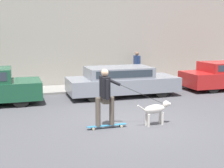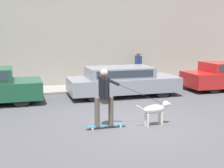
{
  "view_description": "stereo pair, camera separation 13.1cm",
  "coord_description": "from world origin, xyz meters",
  "px_view_note": "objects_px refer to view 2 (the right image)",
  "views": [
    {
      "loc": [
        -3.2,
        -8.27,
        2.68
      ],
      "look_at": [
        -0.06,
        1.46,
        0.95
      ],
      "focal_mm": 50.0,
      "sensor_mm": 36.0,
      "label": 1
    },
    {
      "loc": [
        -3.08,
        -8.31,
        2.68
      ],
      "look_at": [
        -0.06,
        1.46,
        0.95
      ],
      "focal_mm": 50.0,
      "sensor_mm": 36.0,
      "label": 2
    }
  ],
  "objects_px": {
    "dog": "(155,110)",
    "pedestrian_with_bag": "(138,66)",
    "parked_car_1": "(122,81)",
    "skateboarder": "(104,95)"
  },
  "relations": [
    {
      "from": "skateboarder",
      "to": "pedestrian_with_bag",
      "type": "bearing_deg",
      "value": 60.95
    },
    {
      "from": "parked_car_1",
      "to": "pedestrian_with_bag",
      "type": "bearing_deg",
      "value": 55.52
    },
    {
      "from": "parked_car_1",
      "to": "dog",
      "type": "relative_size",
      "value": 4.22
    },
    {
      "from": "pedestrian_with_bag",
      "to": "skateboarder",
      "type": "bearing_deg",
      "value": 56.25
    },
    {
      "from": "parked_car_1",
      "to": "pedestrian_with_bag",
      "type": "height_order",
      "value": "pedestrian_with_bag"
    },
    {
      "from": "skateboarder",
      "to": "pedestrian_with_bag",
      "type": "xyz_separation_m",
      "value": [
        3.62,
        6.48,
        0.01
      ]
    },
    {
      "from": "dog",
      "to": "pedestrian_with_bag",
      "type": "xyz_separation_m",
      "value": [
        2.15,
        6.63,
        0.5
      ]
    },
    {
      "from": "parked_car_1",
      "to": "dog",
      "type": "bearing_deg",
      "value": -95.41
    },
    {
      "from": "dog",
      "to": "pedestrian_with_bag",
      "type": "distance_m",
      "value": 6.99
    },
    {
      "from": "dog",
      "to": "pedestrian_with_bag",
      "type": "bearing_deg",
      "value": 66.12
    }
  ]
}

